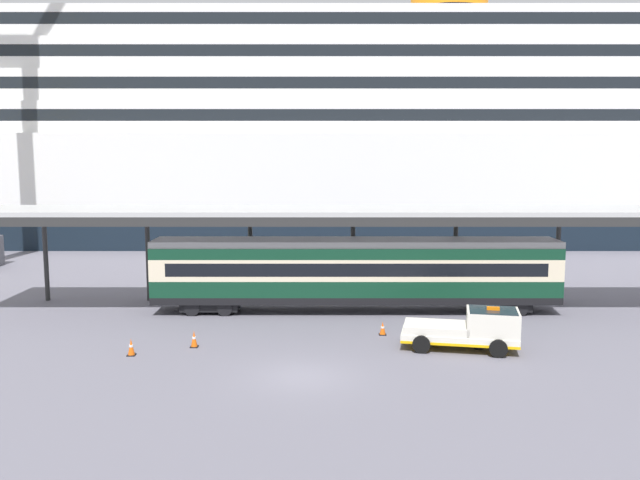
# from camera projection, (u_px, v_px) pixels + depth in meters

# --- Properties ---
(ground_plane) EXTENTS (400.00, 400.00, 0.00)m
(ground_plane) POSITION_uv_depth(u_px,v_px,m) (300.00, 377.00, 26.30)
(ground_plane) COLOR slate
(cruise_ship) EXTENTS (153.13, 24.60, 32.97)m
(cruise_ship) POSITION_uv_depth(u_px,v_px,m) (371.00, 139.00, 71.64)
(cruise_ship) COLOR black
(cruise_ship) RESTS_ON ground
(platform_canopy) EXTENTS (43.35, 5.41, 5.80)m
(platform_canopy) POSITION_uv_depth(u_px,v_px,m) (353.00, 214.00, 37.11)
(platform_canopy) COLOR #B3B3B3
(platform_canopy) RESTS_ON ground
(train_carriage) EXTENTS (22.58, 2.81, 4.11)m
(train_carriage) POSITION_uv_depth(u_px,v_px,m) (353.00, 271.00, 37.08)
(train_carriage) COLOR black
(train_carriage) RESTS_ON ground
(service_truck) EXTENTS (5.49, 3.01, 2.02)m
(service_truck) POSITION_uv_depth(u_px,v_px,m) (469.00, 328.00, 29.90)
(service_truck) COLOR silver
(service_truck) RESTS_ON ground
(traffic_cone_near) EXTENTS (0.36, 0.36, 0.78)m
(traffic_cone_near) POSITION_uv_depth(u_px,v_px,m) (192.00, 339.00, 30.28)
(traffic_cone_near) COLOR black
(traffic_cone_near) RESTS_ON ground
(traffic_cone_mid) EXTENTS (0.36, 0.36, 0.67)m
(traffic_cone_mid) POSITION_uv_depth(u_px,v_px,m) (381.00, 328.00, 32.39)
(traffic_cone_mid) COLOR black
(traffic_cone_mid) RESTS_ON ground
(traffic_cone_far) EXTENTS (0.36, 0.36, 0.76)m
(traffic_cone_far) POSITION_uv_depth(u_px,v_px,m) (129.00, 347.00, 29.01)
(traffic_cone_far) COLOR black
(traffic_cone_far) RESTS_ON ground
(quay_bollard) EXTENTS (0.48, 0.48, 0.96)m
(quay_bollard) POSITION_uv_depth(u_px,v_px,m) (477.00, 338.00, 30.04)
(quay_bollard) COLOR black
(quay_bollard) RESTS_ON ground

